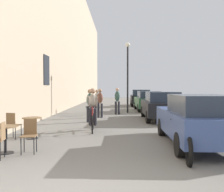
# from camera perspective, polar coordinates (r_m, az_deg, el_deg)

# --- Properties ---
(building_facade_left) EXTENTS (0.54, 68.00, 13.17)m
(building_facade_left) POSITION_cam_1_polar(r_m,az_deg,el_deg) (18.64, -12.85, 16.88)
(building_facade_left) COLOR tan
(building_facade_left) RESTS_ON ground_plane
(cafe_table_near) EXTENTS (0.64, 0.64, 0.72)m
(cafe_table_near) POSITION_cam_1_polar(r_m,az_deg,el_deg) (7.18, -23.14, -7.89)
(cafe_table_near) COLOR black
(cafe_table_near) RESTS_ON ground_plane
(cafe_chair_near_toward_street) EXTENTS (0.42, 0.42, 0.89)m
(cafe_chair_near_toward_street) POSITION_cam_1_polar(r_m,az_deg,el_deg) (7.03, -18.33, -8.08)
(cafe_chair_near_toward_street) COLOR black
(cafe_chair_near_toward_street) RESTS_ON ground_plane
(cafe_table_mid) EXTENTS (0.64, 0.64, 0.72)m
(cafe_table_mid) POSITION_cam_1_polar(r_m,az_deg,el_deg) (8.93, -17.81, -5.96)
(cafe_table_mid) COLOR black
(cafe_table_mid) RESTS_ON ground_plane
(cafe_chair_mid_toward_street) EXTENTS (0.46, 0.46, 0.89)m
(cafe_chair_mid_toward_street) POSITION_cam_1_polar(r_m,az_deg,el_deg) (9.09, -21.75, -5.89)
(cafe_chair_mid_toward_street) COLOR black
(cafe_chair_mid_toward_street) RESTS_ON ground_plane
(cyclist_on_bicycle) EXTENTS (0.52, 1.76, 1.74)m
(cyclist_on_bicycle) POSITION_cam_1_polar(r_m,az_deg,el_deg) (10.09, -4.44, -3.35)
(cyclist_on_bicycle) COLOR black
(cyclist_on_bicycle) RESTS_ON ground_plane
(pedestrian_near) EXTENTS (0.38, 0.30, 1.67)m
(pedestrian_near) POSITION_cam_1_polar(r_m,az_deg,el_deg) (12.62, -5.08, -1.74)
(pedestrian_near) COLOR #26262D
(pedestrian_near) RESTS_ON ground_plane
(pedestrian_mid) EXTENTS (0.37, 0.28, 1.69)m
(pedestrian_mid) POSITION_cam_1_polar(r_m,az_deg,el_deg) (14.56, -2.76, -1.22)
(pedestrian_mid) COLOR #26262D
(pedestrian_mid) RESTS_ON ground_plane
(pedestrian_far) EXTENTS (0.38, 0.30, 1.75)m
(pedestrian_far) POSITION_cam_1_polar(r_m,az_deg,el_deg) (16.26, 1.22, -0.79)
(pedestrian_far) COLOR #26262D
(pedestrian_far) RESTS_ON ground_plane
(pedestrian_furthest) EXTENTS (0.36, 0.27, 1.62)m
(pedestrian_furthest) POSITION_cam_1_polar(r_m,az_deg,el_deg) (17.72, -3.45, -0.83)
(pedestrian_furthest) COLOR #26262D
(pedestrian_furthest) RESTS_ON ground_plane
(street_lamp) EXTENTS (0.32, 0.32, 4.90)m
(street_lamp) POSITION_cam_1_polar(r_m,az_deg,el_deg) (17.50, 3.60, 6.34)
(street_lamp) COLOR black
(street_lamp) RESTS_ON ground_plane
(parked_car_nearest) EXTENTS (1.87, 4.31, 1.52)m
(parked_car_nearest) POSITION_cam_1_polar(r_m,az_deg,el_deg) (7.89, 18.90, -5.02)
(parked_car_nearest) COLOR #384C84
(parked_car_nearest) RESTS_ON ground_plane
(parked_car_second) EXTENTS (1.88, 4.32, 1.53)m
(parked_car_second) POSITION_cam_1_polar(r_m,az_deg,el_deg) (13.69, 11.06, -2.11)
(parked_car_second) COLOR black
(parked_car_second) RESTS_ON ground_plane
(parked_car_third) EXTENTS (1.83, 4.26, 1.51)m
(parked_car_third) POSITION_cam_1_polar(r_m,az_deg,el_deg) (19.10, 8.20, -1.05)
(parked_car_third) COLOR #23512D
(parked_car_third) RESTS_ON ground_plane
(parked_car_fourth) EXTENTS (1.99, 4.51, 1.58)m
(parked_car_fourth) POSITION_cam_1_polar(r_m,az_deg,el_deg) (24.38, 6.49, -0.35)
(parked_car_fourth) COLOR black
(parked_car_fourth) RESTS_ON ground_plane
(parked_motorcycle) EXTENTS (0.62, 2.14, 0.92)m
(parked_motorcycle) POSITION_cam_1_polar(r_m,az_deg,el_deg) (6.57, 16.33, -9.74)
(parked_motorcycle) COLOR black
(parked_motorcycle) RESTS_ON ground_plane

